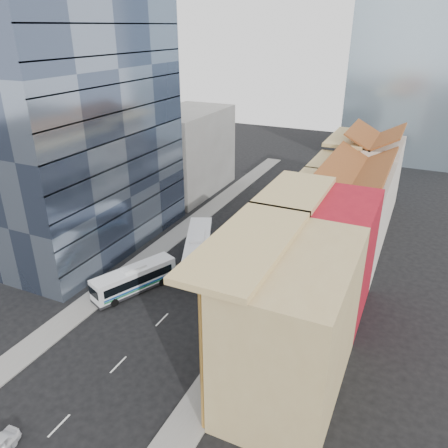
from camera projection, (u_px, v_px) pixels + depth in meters
The scene contains 13 objects.
ground at pixel (111, 372), 37.01m from camera, with size 200.00×200.00×0.00m, color black.
sidewalk_right at pixel (286, 272), 51.85m from camera, with size 3.00×90.00×0.15m, color slate.
sidewalk_left at pixel (164, 245), 58.39m from camera, with size 3.00×90.00×0.15m, color slate.
shophouse_tan at pixel (292, 325), 33.26m from camera, with size 8.00×14.00×12.00m, color tan.
shophouse_red at pixel (328, 256), 43.15m from camera, with size 8.00×10.00×12.00m, color maroon.
shophouse_cream_near at pixel (345, 229), 51.40m from camera, with size 8.00×9.00×10.00m, color beige.
shophouse_cream_mid at pixel (358, 203), 58.82m from camera, with size 8.00×9.00×10.00m, color beige.
shophouse_cream_far at pixel (370, 177), 67.27m from camera, with size 8.00×12.00×11.00m, color beige.
office_tower at pixel (85, 132), 53.00m from camera, with size 12.00×26.00×30.00m, color #3B465D.
office_block_far at pixel (187, 152), 74.90m from camera, with size 10.00×18.00×14.00m, color gray.
bus_left_near at pixel (134, 279), 47.75m from camera, with size 2.27×9.68×3.10m, color silver, non-canonical shape.
bus_left_far at pixel (198, 249), 53.12m from camera, with size 2.88×12.29×3.94m, color white, non-canonical shape.
bus_right at pixel (242, 282), 46.92m from camera, with size 2.44×10.43×3.34m, color silver, non-canonical shape.
Camera 1 is at (20.74, -21.73, 26.80)m, focal length 35.00 mm.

